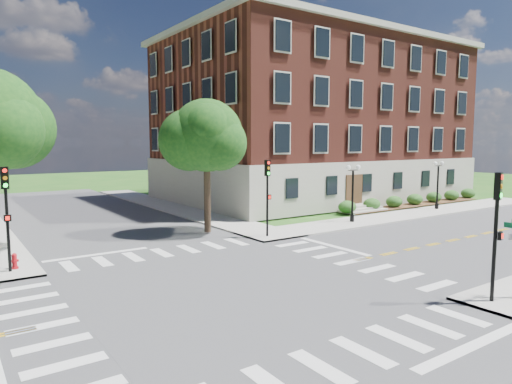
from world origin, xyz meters
TOP-DOWN VIEW (x-y plane):
  - ground at (0.00, 0.00)m, footprint 160.00×160.00m
  - road_ew at (0.00, 0.00)m, footprint 90.00×12.00m
  - road_ns at (0.00, 0.00)m, footprint 12.00×90.00m
  - sidewalk_ne at (15.38, 15.38)m, footprint 34.00×34.00m
  - crosswalk_east at (7.20, 0.00)m, footprint 2.20×10.20m
  - stop_bar_east at (8.80, 3.00)m, footprint 0.40×5.50m
  - main_building at (24.00, 21.99)m, footprint 30.60×22.40m
  - shrub_row at (27.00, 10.80)m, footprint 18.00×2.00m
  - tree_d at (4.61, 10.42)m, footprint 4.71×4.71m
  - traffic_signal_se at (6.95, -7.25)m, footprint 0.37×0.43m
  - traffic_signal_ne at (7.06, 7.10)m, footprint 0.35×0.39m
  - traffic_signal_nw at (-7.30, 7.40)m, footprint 0.36×0.42m
  - twin_lamp_west at (15.41, 7.80)m, footprint 1.36×0.36m
  - twin_lamp_east at (26.56, 8.17)m, footprint 1.36×0.36m
  - fire_hydrant at (-7.07, 7.77)m, footprint 0.35×0.35m

SIDE VIEW (x-z plane):
  - ground at x=0.00m, z-range 0.00..0.00m
  - crosswalk_east at x=7.20m, z-range -0.01..0.01m
  - stop_bar_east at x=8.80m, z-range 0.00..0.00m
  - shrub_row at x=27.00m, z-range -0.65..0.65m
  - road_ew at x=0.00m, z-range 0.00..0.01m
  - road_ns at x=0.00m, z-range 0.00..0.01m
  - sidewalk_ne at x=15.38m, z-range 0.00..0.12m
  - fire_hydrant at x=-7.07m, z-range 0.09..0.84m
  - twin_lamp_west at x=15.41m, z-range 0.41..4.64m
  - twin_lamp_east at x=26.56m, z-range 0.41..4.64m
  - traffic_signal_se at x=6.95m, z-range 0.79..5.59m
  - traffic_signal_ne at x=7.06m, z-range 0.79..5.59m
  - traffic_signal_nw at x=-7.30m, z-range 0.79..5.59m
  - tree_d at x=4.61m, z-range 2.08..10.77m
  - main_building at x=24.00m, z-range 0.09..16.59m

